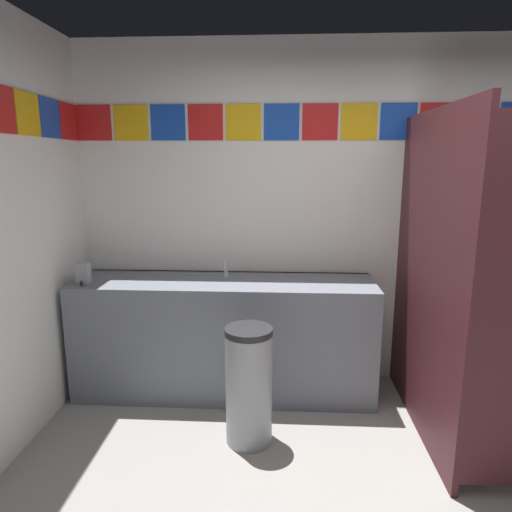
# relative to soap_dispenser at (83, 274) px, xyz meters

# --- Properties ---
(wall_back) EXTENTS (4.29, 0.09, 2.64)m
(wall_back) POSITION_rel_soap_dispenser_xyz_m (1.97, 0.50, 0.37)
(wall_back) COLOR white
(wall_back) RESTS_ON ground_plane
(vanity_counter) EXTENTS (2.22, 0.58, 0.88)m
(vanity_counter) POSITION_rel_soap_dispenser_xyz_m (0.99, 0.17, -0.51)
(vanity_counter) COLOR slate
(vanity_counter) RESTS_ON ground_plane
(faucet_center) EXTENTS (0.04, 0.10, 0.14)m
(faucet_center) POSITION_rel_soap_dispenser_xyz_m (0.99, 0.26, -0.03)
(faucet_center) COLOR silver
(faucet_center) RESTS_ON vanity_counter
(soap_dispenser) EXTENTS (0.09, 0.09, 0.16)m
(soap_dispenser) POSITION_rel_soap_dispenser_xyz_m (0.00, 0.00, 0.00)
(soap_dispenser) COLOR gray
(soap_dispenser) RESTS_ON vanity_counter
(stall_divider) EXTENTS (0.92, 1.38, 2.06)m
(stall_divider) POSITION_rel_soap_dispenser_xyz_m (2.51, -0.48, 0.07)
(stall_divider) COLOR #471E23
(stall_divider) RESTS_ON ground_plane
(toilet) EXTENTS (0.39, 0.49, 0.74)m
(toilet) POSITION_rel_soap_dispenser_xyz_m (2.86, -0.01, -0.65)
(toilet) COLOR white
(toilet) RESTS_ON ground_plane
(trash_bin) EXTENTS (0.30, 0.30, 0.76)m
(trash_bin) POSITION_rel_soap_dispenser_xyz_m (1.22, -0.47, -0.58)
(trash_bin) COLOR #999EA3
(trash_bin) RESTS_ON ground_plane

